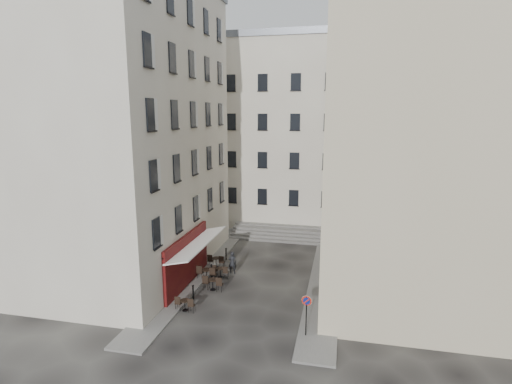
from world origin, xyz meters
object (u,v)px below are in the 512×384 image
(bistro_table_b, at_px, (213,283))
(pedestrian, at_px, (232,262))
(no_parking_sign, at_px, (306,308))
(bistro_table_a, at_px, (185,304))

(bistro_table_b, height_order, pedestrian, pedestrian)
(no_parking_sign, height_order, bistro_table_a, no_parking_sign)
(no_parking_sign, xyz_separation_m, pedestrian, (-5.95, 7.24, -0.80))
(bistro_table_b, bearing_deg, no_parking_sign, -33.51)
(no_parking_sign, xyz_separation_m, bistro_table_b, (-6.40, 4.24, -1.12))
(bistro_table_a, bearing_deg, pedestrian, 79.11)
(bistro_table_a, xyz_separation_m, bistro_table_b, (0.70, 2.97, 0.06))
(pedestrian, bearing_deg, bistro_table_b, 73.27)
(bistro_table_a, bearing_deg, no_parking_sign, -10.14)
(no_parking_sign, bearing_deg, pedestrian, 140.14)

